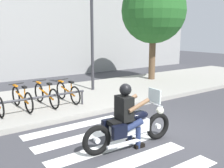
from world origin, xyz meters
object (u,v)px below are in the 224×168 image
(rider, at_px, (127,111))
(bike_rack, at_px, (40,99))
(bicycle_1, at_px, (22,98))
(street_lamp, at_px, (92,26))
(tree_near_rack, at_px, (154,11))
(motorcycle, at_px, (130,127))
(bicycle_2, at_px, (46,95))
(bicycle_3, at_px, (68,92))

(rider, height_order, bike_rack, rider)
(rider, height_order, bicycle_1, rider)
(street_lamp, xyz_separation_m, tree_near_rack, (3.74, 0.40, 0.78))
(motorcycle, xyz_separation_m, tree_near_rack, (5.71, 5.28, 3.04))
(bicycle_2, xyz_separation_m, street_lamp, (2.46, 1.16, 2.22))
(bicycle_3, bearing_deg, motorcycle, -94.34)
(bicycle_3, bearing_deg, bike_rack, -154.42)
(motorcycle, bearing_deg, bike_rack, 105.44)
(bicycle_2, distance_m, tree_near_rack, 7.06)
(bicycle_1, bearing_deg, bicycle_2, -0.01)
(bicycle_2, bearing_deg, bike_rack, -124.84)
(motorcycle, distance_m, bicycle_1, 3.93)
(bicycle_2, height_order, tree_near_rack, tree_near_rack)
(rider, height_order, street_lamp, street_lamp)
(bicycle_2, height_order, bike_rack, bicycle_2)
(motorcycle, height_order, bicycle_1, motorcycle)
(motorcycle, relative_size, tree_near_rack, 0.45)
(motorcycle, relative_size, bicycle_2, 1.30)
(bicycle_2, xyz_separation_m, bike_rack, (-0.39, -0.55, 0.05))
(motorcycle, xyz_separation_m, rider, (-0.08, 0.01, 0.37))
(bike_rack, bearing_deg, tree_near_rack, 17.77)
(street_lamp, bearing_deg, rider, -112.83)
(bicycle_1, relative_size, bike_rack, 0.58)
(motorcycle, bearing_deg, bicycle_3, 85.66)
(motorcycle, distance_m, street_lamp, 5.73)
(bike_rack, height_order, street_lamp, street_lamp)
(bike_rack, bearing_deg, bicycle_2, 55.16)
(motorcycle, height_order, bicycle_3, motorcycle)
(bicycle_1, distance_m, bicycle_2, 0.77)
(tree_near_rack, bearing_deg, motorcycle, -137.24)
(motorcycle, bearing_deg, bicycle_1, 108.72)
(bicycle_2, bearing_deg, rider, -83.66)
(motorcycle, xyz_separation_m, bicycle_3, (0.28, 3.72, 0.03))
(bicycle_3, relative_size, tree_near_rack, 0.31)
(bicycle_2, bearing_deg, bicycle_1, 179.99)
(rider, bearing_deg, tree_near_rack, 42.33)
(motorcycle, height_order, street_lamp, street_lamp)
(rider, relative_size, bicycle_1, 0.86)
(rider, bearing_deg, bike_rack, 104.18)
(bicycle_1, distance_m, bicycle_3, 1.54)
(street_lamp, distance_m, tree_near_rack, 3.84)
(bike_rack, bearing_deg, bicycle_3, 25.58)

